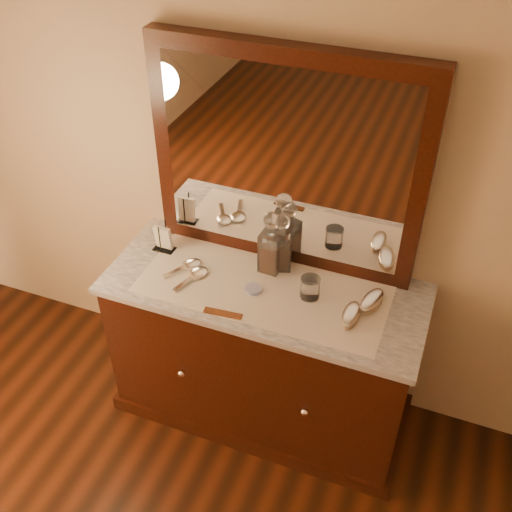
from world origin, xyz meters
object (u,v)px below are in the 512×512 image
decanter_left (271,248)px  brush_far (372,301)px  dresser_cabinet (263,354)px  mirror_frame (286,162)px  napkin_rack (163,239)px  pin_dish (254,289)px  brush_near (351,315)px  decanter_right (281,247)px  comb (223,313)px  hand_mirror_outer (188,265)px  hand_mirror_inner (195,275)px

decanter_left → brush_far: size_ratio=1.71×
dresser_cabinet → mirror_frame: mirror_frame is taller
napkin_rack → brush_far: size_ratio=0.85×
pin_dish → brush_near: size_ratio=0.48×
decanter_right → napkin_rack: bearing=-172.3°
dresser_cabinet → decanter_left: bearing=96.4°
decanter_left → decanter_right: (0.04, 0.03, -0.01)m
comb → brush_far: size_ratio=0.92×
pin_dish → brush_near: (0.44, -0.02, 0.02)m
dresser_cabinet → decanter_left: size_ratio=4.52×
dresser_cabinet → decanter_right: 0.58m
decanter_right → hand_mirror_outer: (-0.40, -0.15, -0.10)m
mirror_frame → comb: (-0.10, -0.47, -0.49)m
dresser_cabinet → decanter_left: 0.58m
hand_mirror_inner → decanter_right: bearing=31.4°
pin_dish → brush_far: brush_far is taller
comb → mirror_frame: bearing=73.3°
brush_near → hand_mirror_inner: 0.72m
dresser_cabinet → comb: comb is taller
mirror_frame → decanter_left: mirror_frame is taller
decanter_left → brush_far: 0.50m
dresser_cabinet → brush_far: 0.66m
decanter_left → brush_far: (0.48, -0.08, -0.10)m
mirror_frame → decanter_left: bearing=-96.6°
dresser_cabinet → comb: (-0.10, -0.23, 0.45)m
mirror_frame → brush_near: mirror_frame is taller
decanter_right → hand_mirror_inner: size_ratio=1.37×
brush_far → hand_mirror_inner: 0.79m
pin_dish → brush_near: 0.44m
hand_mirror_inner → pin_dish: bearing=1.8°
dresser_cabinet → hand_mirror_inner: (-0.31, -0.05, 0.45)m
decanter_right → brush_far: size_ratio=1.60×
napkin_rack → decanter_left: bearing=5.0°
decanter_right → brush_near: 0.45m
decanter_right → brush_near: bearing=-29.7°
mirror_frame → brush_far: (0.47, -0.20, -0.47)m
mirror_frame → hand_mirror_outer: 0.66m
napkin_rack → decanter_left: (0.53, 0.05, 0.06)m
mirror_frame → pin_dish: mirror_frame is taller
brush_near → hand_mirror_outer: size_ratio=0.84×
mirror_frame → decanter_right: bearing=-75.3°
napkin_rack → decanter_left: size_ratio=0.50×
comb → napkin_rack: bearing=140.2°
napkin_rack → pin_dish: bearing=-13.3°
napkin_rack → brush_near: size_ratio=0.96×
pin_dish → hand_mirror_inner: size_ratio=0.37×
pin_dish → brush_far: size_ratio=0.43×
pin_dish → comb: pin_dish is taller
hand_mirror_outer → hand_mirror_inner: size_ratio=0.91×
napkin_rack → brush_near: bearing=-8.6°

